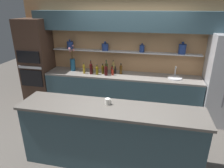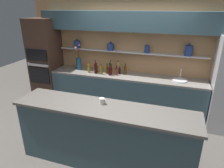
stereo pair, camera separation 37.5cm
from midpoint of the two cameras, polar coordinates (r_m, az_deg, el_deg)
name	(u,v)px [view 2 (the right image)]	position (r m, az deg, el deg)	size (l,w,h in m)	color
ground_plane	(114,142)	(3.93, 3.50, -16.27)	(12.00, 12.00, 0.00)	#4C4742
back_wall_unit	(135,46)	(4.68, 8.91, 10.76)	(5.20, 0.44, 2.60)	tan
back_counter_unit	(125,93)	(4.76, 6.00, -2.71)	(3.54, 0.62, 0.92)	#334C56
island_counter	(104,136)	(3.20, 1.09, -14.72)	(2.76, 0.61, 1.02)	#334C56
oven_tower	(46,61)	(5.38, -16.55, 6.21)	(0.68, 0.64, 2.13)	#3D281E
flower_vase	(79,62)	(4.97, -7.37, 6.22)	(0.13, 0.18, 0.62)	navy
sink_fixture	(180,80)	(4.51, 21.13, 1.13)	(0.31, 0.31, 0.25)	#B7B7BC
bottle_oil_0	(101,70)	(4.60, -0.75, 3.94)	(0.06, 0.06, 0.24)	brown
bottle_spirit_1	(125,70)	(4.61, 6.12, 3.97)	(0.06, 0.06, 0.25)	#4C2D0C
bottle_wine_2	(110,71)	(4.53, 1.78, 3.80)	(0.08, 0.08, 0.29)	#380C0C
bottle_oil_3	(89,68)	(4.72, -4.38, 4.48)	(0.06, 0.06, 0.25)	olive
bottle_sauce_4	(117,70)	(4.66, 3.61, 3.92)	(0.05, 0.05, 0.19)	maroon
bottle_sauce_5	(120,71)	(4.63, 4.50, 3.71)	(0.05, 0.05, 0.17)	black
bottle_wine_6	(111,69)	(4.61, 1.92, 4.40)	(0.07, 0.07, 0.34)	#193814
bottle_sauce_7	(117,72)	(4.54, 3.69, 3.30)	(0.05, 0.05, 0.16)	maroon
bottle_oil_8	(107,70)	(4.63, 0.91, 4.10)	(0.06, 0.06, 0.24)	#47380A
bottle_oil_9	(96,69)	(4.73, -2.21, 4.36)	(0.06, 0.06, 0.23)	#47380A
bottle_wine_10	(96,68)	(4.64, -2.42, 4.48)	(0.07, 0.07, 0.33)	#380C0C
bottle_spirit_11	(118,67)	(4.76, 4.03, 4.76)	(0.07, 0.07, 0.27)	tan
coffee_mug	(102,101)	(3.00, 0.68, -5.00)	(0.10, 0.08, 0.09)	silver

